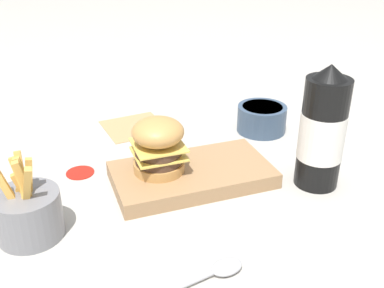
{
  "coord_description": "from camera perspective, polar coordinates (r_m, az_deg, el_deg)",
  "views": [
    {
      "loc": [
        -0.26,
        -0.66,
        0.44
      ],
      "look_at": [
        -0.01,
        0.02,
        0.08
      ],
      "focal_mm": 42.0,
      "sensor_mm": 36.0,
      "label": 1
    }
  ],
  "objects": [
    {
      "name": "burger",
      "position": [
        0.8,
        -4.3,
        -0.13
      ],
      "size": [
        0.09,
        0.09,
        0.1
      ],
      "color": "tan",
      "rests_on": "serving_board"
    },
    {
      "name": "fries_basket",
      "position": [
        0.74,
        -20.08,
        -8.18
      ],
      "size": [
        0.1,
        0.1,
        0.14
      ],
      "color": "slate",
      "rests_on": "ground_plane"
    },
    {
      "name": "ketchup_bottle",
      "position": [
        0.83,
        16.21,
        1.52
      ],
      "size": [
        0.08,
        0.08,
        0.23
      ],
      "color": "black",
      "rests_on": "ground_plane"
    },
    {
      "name": "serving_board",
      "position": [
        0.84,
        -0.0,
        -3.92
      ],
      "size": [
        0.29,
        0.16,
        0.03
      ],
      "color": "#A37A51",
      "rests_on": "ground_plane"
    },
    {
      "name": "ground_plane",
      "position": [
        0.84,
        1.11,
        -5.28
      ],
      "size": [
        6.0,
        6.0,
        0.0
      ],
      "primitive_type": "plane",
      "color": "#B7B2A8"
    },
    {
      "name": "parchment_square",
      "position": [
        1.07,
        -7.32,
        2.21
      ],
      "size": [
        0.15,
        0.15,
        0.0
      ],
      "color": "tan",
      "rests_on": "ground_plane"
    },
    {
      "name": "side_bowl",
      "position": [
        1.05,
        8.84,
        3.29
      ],
      "size": [
        0.11,
        0.11,
        0.06
      ],
      "color": "#384C66",
      "rests_on": "ground_plane"
    },
    {
      "name": "spoon",
      "position": [
        0.65,
        3.34,
        -15.73
      ],
      "size": [
        0.15,
        0.05,
        0.01
      ],
      "rotation": [
        0.0,
        0.0,
        0.2
      ],
      "color": "#B2B2B7",
      "rests_on": "ground_plane"
    },
    {
      "name": "ketchup_puddle",
      "position": [
        0.9,
        -14.02,
        -3.5
      ],
      "size": [
        0.05,
        0.05,
        0.0
      ],
      "color": "#B21E14",
      "rests_on": "ground_plane"
    }
  ]
}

